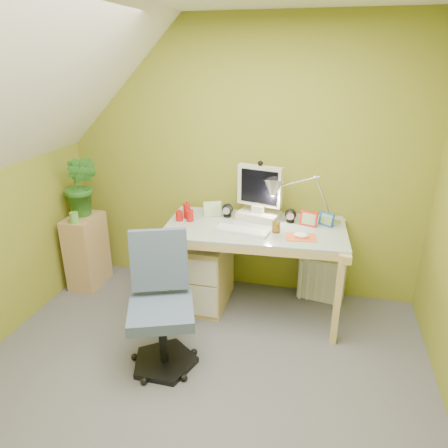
% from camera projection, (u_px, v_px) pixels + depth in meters
% --- Properties ---
extents(floor, '(3.20, 3.20, 0.01)m').
position_uv_depth(floor, '(186.00, 404.00, 2.63)').
color(floor, '#54545A').
rests_on(floor, ground).
extents(wall_back, '(3.20, 0.01, 2.40)m').
position_uv_depth(wall_back, '(240.00, 162.00, 3.62)').
color(wall_back, olive).
rests_on(wall_back, floor).
extents(desk, '(1.50, 0.82, 0.78)m').
position_uv_depth(desk, '(254.00, 269.00, 3.50)').
color(desk, tan).
rests_on(desk, floor).
extents(monitor, '(0.44, 0.31, 0.55)m').
position_uv_depth(monitor, '(260.00, 188.00, 3.41)').
color(monitor, beige).
rests_on(monitor, desk).
extents(speaker_left, '(0.10, 0.10, 0.12)m').
position_uv_depth(speaker_left, '(227.00, 210.00, 3.53)').
color(speaker_left, black).
rests_on(speaker_left, desk).
extents(speaker_right, '(0.11, 0.11, 0.11)m').
position_uv_depth(speaker_right, '(291.00, 216.00, 3.41)').
color(speaker_right, black).
rests_on(speaker_right, desk).
extents(keyboard, '(0.44, 0.21, 0.02)m').
position_uv_depth(keyboard, '(242.00, 231.00, 3.24)').
color(keyboard, silver).
rests_on(keyboard, desk).
extents(mousepad, '(0.24, 0.19, 0.01)m').
position_uv_depth(mousepad, '(301.00, 237.00, 3.14)').
color(mousepad, '#E25B23').
rests_on(mousepad, desk).
extents(mouse, '(0.12, 0.09, 0.04)m').
position_uv_depth(mouse, '(301.00, 235.00, 3.13)').
color(mouse, white).
rests_on(mouse, mousepad).
extents(amber_tumbler, '(0.08, 0.08, 0.08)m').
position_uv_depth(amber_tumbler, '(276.00, 227.00, 3.22)').
color(amber_tumbler, '#8C6014').
rests_on(amber_tumbler, desk).
extents(candle_cluster, '(0.18, 0.16, 0.13)m').
position_uv_depth(candle_cluster, '(185.00, 212.00, 3.47)').
color(candle_cluster, '#B51310').
rests_on(candle_cluster, desk).
extents(photo_frame_red, '(0.14, 0.06, 0.12)m').
position_uv_depth(photo_frame_red, '(309.00, 219.00, 3.34)').
color(photo_frame_red, red).
rests_on(photo_frame_red, desk).
extents(photo_frame_blue, '(0.12, 0.09, 0.11)m').
position_uv_depth(photo_frame_blue, '(326.00, 219.00, 3.35)').
color(photo_frame_blue, '#16499B').
rests_on(photo_frame_blue, desk).
extents(photo_frame_green, '(0.15, 0.09, 0.13)m').
position_uv_depth(photo_frame_green, '(212.00, 209.00, 3.54)').
color(photo_frame_green, '#96B57C').
rests_on(photo_frame_green, desk).
extents(desk_lamp, '(0.59, 0.30, 0.60)m').
position_uv_depth(desk_lamp, '(315.00, 188.00, 3.30)').
color(desk_lamp, silver).
rests_on(desk_lamp, desk).
extents(side_ledge, '(0.26, 0.40, 0.70)m').
position_uv_depth(side_ledge, '(87.00, 251.00, 3.91)').
color(side_ledge, tan).
rests_on(side_ledge, floor).
extents(potted_plant, '(0.32, 0.27, 0.57)m').
position_uv_depth(potted_plant, '(81.00, 186.00, 3.72)').
color(potted_plant, '#2E6E24').
rests_on(potted_plant, side_ledge).
extents(green_cup, '(0.09, 0.09, 0.10)m').
position_uv_depth(green_cup, '(74.00, 218.00, 3.62)').
color(green_cup, '#62A846').
rests_on(green_cup, side_ledge).
extents(task_chair, '(0.65, 0.65, 0.90)m').
position_uv_depth(task_chair, '(161.00, 311.00, 2.81)').
color(task_chair, '#41526B').
rests_on(task_chair, floor).
extents(radiator, '(0.42, 0.22, 0.40)m').
position_uv_depth(radiator, '(322.00, 278.00, 3.73)').
color(radiator, silver).
rests_on(radiator, floor).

